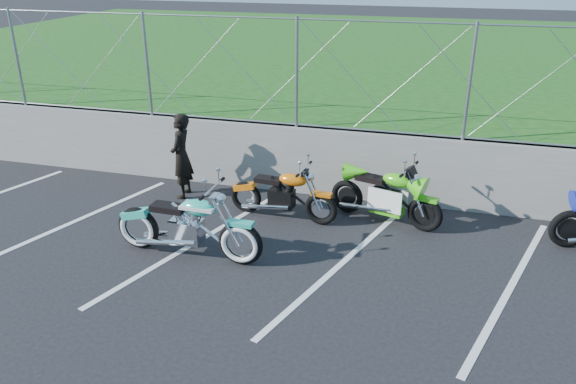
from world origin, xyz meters
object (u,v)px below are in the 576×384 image
(sportbike_green, at_px, (387,197))
(person_standing, at_px, (181,156))
(cruiser_turquoise, at_px, (189,228))
(naked_orange, at_px, (284,196))

(sportbike_green, distance_m, person_standing, 3.87)
(cruiser_turquoise, relative_size, naked_orange, 1.21)
(sportbike_green, bearing_deg, cruiser_turquoise, -127.58)
(naked_orange, relative_size, person_standing, 1.23)
(naked_orange, bearing_deg, sportbike_green, 16.79)
(naked_orange, bearing_deg, person_standing, 173.87)
(sportbike_green, relative_size, person_standing, 1.24)
(cruiser_turquoise, height_order, person_standing, person_standing)
(cruiser_turquoise, relative_size, sportbike_green, 1.21)
(naked_orange, height_order, person_standing, person_standing)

